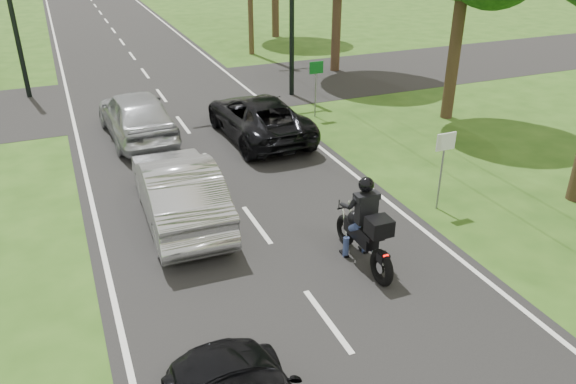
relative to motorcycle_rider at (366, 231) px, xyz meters
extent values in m
plane|color=#294D15|center=(-1.61, -1.46, -0.83)|extent=(140.00, 140.00, 0.00)
cube|color=black|center=(-1.61, 8.54, -0.82)|extent=(8.00, 100.00, 0.01)
cube|color=black|center=(-1.61, 14.54, -0.82)|extent=(60.00, 7.00, 0.01)
torus|color=black|center=(0.02, 0.92, -0.46)|extent=(0.17, 0.74, 0.74)
torus|color=black|center=(-0.02, -0.76, -0.46)|extent=(0.20, 0.81, 0.80)
cube|color=black|center=(0.00, 0.19, -0.12)|extent=(0.33, 1.07, 0.34)
sphere|color=black|center=(0.01, 0.47, 0.08)|extent=(0.38, 0.38, 0.38)
cube|color=black|center=(-0.01, -0.20, 0.08)|extent=(0.39, 0.62, 0.11)
cube|color=#FF0C07|center=(-0.02, -0.88, -0.10)|extent=(0.11, 0.04, 0.06)
cylinder|color=silver|center=(0.17, -0.43, -0.48)|extent=(0.12, 0.90, 0.10)
cylinder|color=black|center=(0.01, 0.69, 0.28)|extent=(0.69, 0.05, 0.04)
cube|color=black|center=(-0.01, -0.53, 0.41)|extent=(0.50, 0.46, 0.36)
cube|color=black|center=(0.00, 0.02, 0.56)|extent=(0.45, 0.25, 0.67)
sphere|color=black|center=(0.00, 0.10, 1.08)|extent=(0.34, 0.34, 0.34)
cylinder|color=navy|center=(-0.24, 0.40, -0.57)|extent=(0.14, 0.14, 0.50)
cylinder|color=navy|center=(0.25, 0.39, -0.57)|extent=(0.14, 0.14, 0.50)
imported|color=black|center=(0.54, 8.29, -0.09)|extent=(2.57, 5.32, 1.46)
imported|color=#B0B1B5|center=(-3.29, 3.54, 0.01)|extent=(1.89, 5.06, 1.65)
imported|color=#ADB0B5|center=(-3.33, 9.80, 0.03)|extent=(2.29, 5.09, 1.70)
cylinder|color=black|center=(3.59, 12.54, 2.17)|extent=(0.20, 0.20, 6.00)
cylinder|color=black|center=(-6.81, 16.54, 2.17)|extent=(0.20, 0.20, 6.00)
cylinder|color=slate|center=(3.09, 1.54, 0.17)|extent=(0.05, 0.05, 2.00)
cube|color=silver|center=(3.09, 1.51, 1.07)|extent=(0.55, 0.04, 0.45)
cylinder|color=slate|center=(3.29, 9.54, 0.17)|extent=(0.05, 0.05, 2.00)
cube|color=#0C591E|center=(3.29, 9.51, 1.07)|extent=(0.55, 0.04, 0.45)
cylinder|color=#332316|center=(7.89, 7.54, 2.11)|extent=(0.44, 0.44, 5.88)
camera|label=1|loc=(-5.60, -9.02, 6.19)|focal=35.00mm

